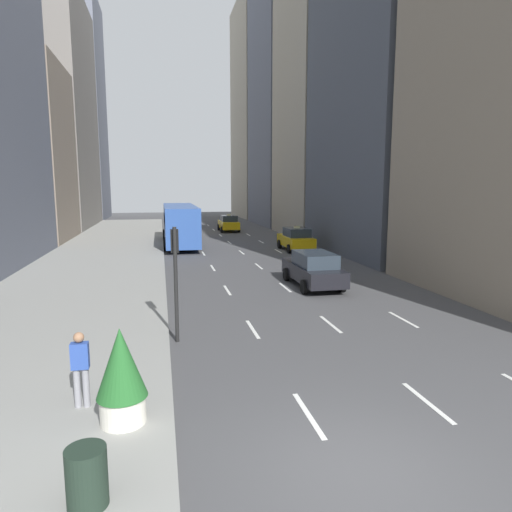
# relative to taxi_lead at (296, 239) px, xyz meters

# --- Properties ---
(ground_plane) EXTENTS (160.00, 160.00, 0.00)m
(ground_plane) POSITION_rel_taxi_lead_xyz_m (-6.80, -26.17, -0.88)
(ground_plane) COLOR #474749
(sidewalk_left) EXTENTS (8.00, 66.00, 0.15)m
(sidewalk_left) POSITION_rel_taxi_lead_xyz_m (-13.80, 0.83, -0.81)
(sidewalk_left) COLOR gray
(sidewalk_left) RESTS_ON ground
(lane_markings) EXTENTS (5.72, 56.00, 0.01)m
(lane_markings) POSITION_rel_taxi_lead_xyz_m (-4.20, -3.17, -0.87)
(lane_markings) COLOR white
(lane_markings) RESTS_ON ground
(building_row_left) EXTENTS (6.00, 70.97, 35.26)m
(building_row_left) POSITION_rel_taxi_lead_xyz_m (-20.80, 9.61, 13.76)
(building_row_left) COLOR #4C515B
(building_row_left) RESTS_ON ground
(building_row_right) EXTENTS (6.00, 70.66, 32.46)m
(building_row_right) POSITION_rel_taxi_lead_xyz_m (5.20, 13.28, 13.79)
(building_row_right) COLOR gray
(building_row_right) RESTS_ON ground
(taxi_lead) EXTENTS (2.02, 4.40, 1.87)m
(taxi_lead) POSITION_rel_taxi_lead_xyz_m (0.00, 0.00, 0.00)
(taxi_lead) COLOR yellow
(taxi_lead) RESTS_ON ground
(taxi_second) EXTENTS (2.02, 4.40, 1.87)m
(taxi_second) POSITION_rel_taxi_lead_xyz_m (-2.80, 15.74, 0.00)
(taxi_second) COLOR yellow
(taxi_second) RESTS_ON ground
(sedan_black_near) EXTENTS (2.02, 4.86, 1.70)m
(sedan_black_near) POSITION_rel_taxi_lead_xyz_m (-2.80, -12.19, -0.01)
(sedan_black_near) COLOR black
(sedan_black_near) RESTS_ON ground
(city_bus) EXTENTS (2.80, 11.61, 3.25)m
(city_bus) POSITION_rel_taxi_lead_xyz_m (-8.41, 5.10, 0.91)
(city_bus) COLOR #2D519E
(city_bus) RESTS_ON ground
(trash_can) EXTENTS (0.60, 0.60, 0.90)m
(trash_can) POSITION_rel_taxi_lead_xyz_m (-11.12, -26.33, -0.28)
(trash_can) COLOR #1E2D23
(trash_can) RESTS_ON sidewalk_left
(planter_with_shrub) EXTENTS (1.00, 1.00, 1.95)m
(planter_with_shrub) POSITION_rel_taxi_lead_xyz_m (-10.80, -23.95, 0.27)
(planter_with_shrub) COLOR silver
(planter_with_shrub) RESTS_ON sidewalk_left
(pedestrian_near_curb) EXTENTS (0.36, 0.22, 1.65)m
(pedestrian_near_curb) POSITION_rel_taxi_lead_xyz_m (-11.70, -23.10, 0.19)
(pedestrian_near_curb) COLOR gray
(pedestrian_near_curb) RESTS_ON sidewalk_left
(traffic_light_pole) EXTENTS (0.24, 0.42, 3.60)m
(traffic_light_pole) POSITION_rel_taxi_lead_xyz_m (-9.55, -18.81, 1.53)
(traffic_light_pole) COLOR black
(traffic_light_pole) RESTS_ON ground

